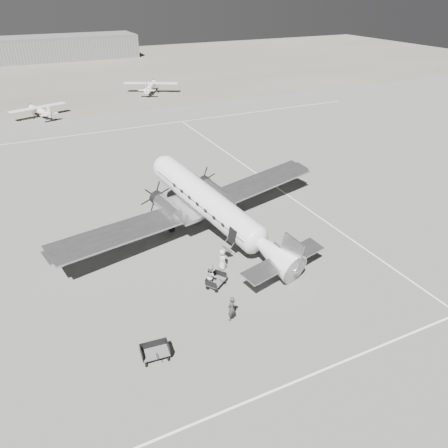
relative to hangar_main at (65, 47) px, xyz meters
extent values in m
plane|color=slate|center=(-5.00, -120.00, -3.30)|extent=(260.00, 260.00, 0.00)
cube|color=white|center=(-5.00, -134.00, -3.29)|extent=(60.00, 0.15, 0.01)
cube|color=white|center=(7.00, -120.00, -3.29)|extent=(0.15, 80.00, 0.01)
cube|color=white|center=(-5.00, -80.00, -3.29)|extent=(90.00, 0.15, 0.01)
cube|color=#6A6759|center=(-5.00, -25.00, -3.30)|extent=(260.00, 90.00, 0.01)
cube|color=slate|center=(0.00, 0.00, -0.30)|extent=(42.00, 14.00, 6.00)
cube|color=#555555|center=(0.00, 0.00, 3.00)|extent=(42.00, 14.00, 0.60)
imported|color=#2F2F2F|center=(-7.61, -127.57, -2.34)|extent=(0.83, 0.70, 1.92)
imported|color=#B0B0AD|center=(-7.32, -123.56, -2.34)|extent=(0.74, 0.94, 1.93)
imported|color=#BBBCB9|center=(-5.55, -121.79, -2.39)|extent=(0.65, 0.93, 1.81)
camera|label=1|loc=(-18.17, -148.19, 17.06)|focal=35.00mm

